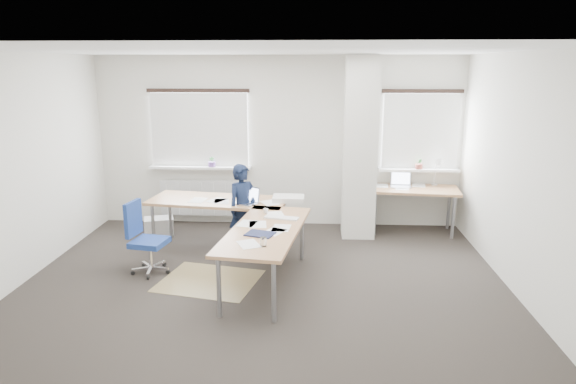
# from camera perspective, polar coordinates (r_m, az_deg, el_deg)

# --- Properties ---
(ground) EXTENTS (6.00, 6.00, 0.00)m
(ground) POSITION_cam_1_polar(r_m,az_deg,el_deg) (6.51, -2.68, -10.05)
(ground) COLOR black
(ground) RESTS_ON ground
(room_shell) EXTENTS (6.04, 5.04, 2.82)m
(room_shell) POSITION_cam_1_polar(r_m,az_deg,el_deg) (6.44, -0.82, 5.94)
(room_shell) COLOR silver
(room_shell) RESTS_ON ground
(floor_mat) EXTENTS (1.35, 1.22, 0.01)m
(floor_mat) POSITION_cam_1_polar(r_m,az_deg,el_deg) (6.63, -8.74, -9.71)
(floor_mat) COLOR olive
(floor_mat) RESTS_ON ground
(white_crate) EXTENTS (0.52, 0.44, 0.27)m
(white_crate) POSITION_cam_1_polar(r_m,az_deg,el_deg) (8.48, -14.14, -3.69)
(white_crate) COLOR white
(white_crate) RESTS_ON ground
(desk_main) EXTENTS (2.41, 2.90, 0.96)m
(desk_main) POSITION_cam_1_polar(r_m,az_deg,el_deg) (6.88, -4.95, -2.58)
(desk_main) COLOR #9F6644
(desk_main) RESTS_ON ground
(desk_side) EXTENTS (1.47, 0.84, 1.22)m
(desk_side) POSITION_cam_1_polar(r_m,az_deg,el_deg) (8.45, 13.85, 0.14)
(desk_side) COLOR #9F6644
(desk_side) RESTS_ON ground
(task_chair) EXTENTS (0.53, 0.52, 0.95)m
(task_chair) POSITION_cam_1_polar(r_m,az_deg,el_deg) (6.96, -15.33, -6.58)
(task_chair) COLOR navy
(task_chair) RESTS_ON ground
(person) EXTENTS (0.56, 0.55, 1.30)m
(person) POSITION_cam_1_polar(r_m,az_deg,el_deg) (7.33, -5.00, -1.91)
(person) COLOR black
(person) RESTS_ON ground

